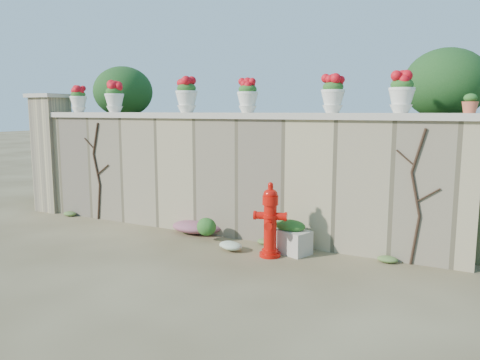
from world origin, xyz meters
The scene contains 21 objects.
ground centered at (0.00, 0.00, 0.00)m, with size 80.00×80.00×0.00m, color brown.
stone_wall centered at (0.00, 1.80, 1.00)m, with size 8.00×0.40×2.00m, color tan.
wall_cap centered at (0.00, 1.80, 2.05)m, with size 8.10×0.52×0.10m, color beige.
gate_pillar centered at (-4.15, 1.80, 1.26)m, with size 0.72×0.72×2.48m.
raised_fill centered at (0.00, 5.00, 1.00)m, with size 9.00×6.00×2.00m, color #384C23.
back_shrub_left centered at (-3.20, 3.00, 2.55)m, with size 1.30×1.30×1.10m, color #143814.
back_shrub_right centered at (3.40, 3.00, 2.55)m, with size 1.30×1.30×1.10m, color #143814.
vine_left centered at (-2.67, 1.58, 0.99)m, with size 0.60×0.04×1.91m.
vine_right centered at (3.23, 1.58, 0.99)m, with size 0.60×0.04×1.91m.
fire_hydrant centered at (1.31, 0.99, 0.55)m, with size 0.48×0.34×1.10m.
planter_box centered at (1.50, 1.30, 0.23)m, with size 0.69×0.53×0.51m.
green_shrub centered at (-0.05, 1.30, 0.27)m, with size 0.56×0.51×0.54m, color #1E5119.
magenta_clump centered at (-0.26, 1.55, 0.14)m, with size 1.02×0.68×0.27m, color #CB2885.
white_flowers centered at (0.68, 0.98, 0.09)m, with size 0.50×0.40×0.18m, color white.
urn_pot_0 centered at (-3.31, 1.80, 2.36)m, with size 0.33×0.33×0.52m.
urn_pot_1 centered at (-2.36, 1.80, 2.38)m, with size 0.36×0.36×0.57m.
urn_pot_2 centered at (-0.69, 1.80, 2.40)m, with size 0.39×0.39×0.61m.
urn_pot_3 centered at (0.52, 1.80, 2.37)m, with size 0.35×0.35×0.54m.
urn_pot_4 centered at (1.95, 1.80, 2.37)m, with size 0.35×0.35×0.55m.
urn_pot_5 centered at (2.93, 1.80, 2.38)m, with size 0.36×0.36×0.57m.
terracotta_pot centered at (3.80, 1.80, 2.21)m, with size 0.21×0.21×0.25m.
Camera 1 is at (4.04, -5.11, 2.13)m, focal length 35.00 mm.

